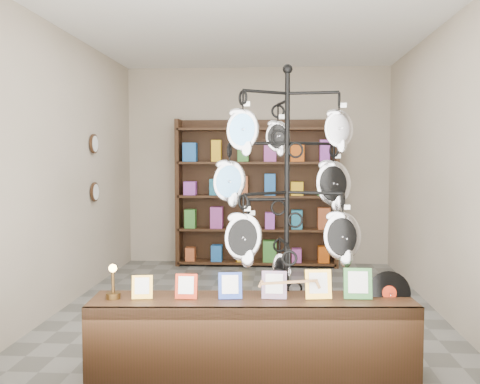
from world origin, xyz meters
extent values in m
plane|color=slate|center=(0.00, 0.00, 0.00)|extent=(5.00, 5.00, 0.00)
plane|color=#B9A895|center=(0.00, 2.50, 1.50)|extent=(4.00, 0.00, 4.00)
plane|color=#B9A895|center=(0.00, -2.50, 1.50)|extent=(4.00, 0.00, 4.00)
plane|color=#B9A895|center=(-2.00, 0.00, 1.50)|extent=(0.00, 5.00, 5.00)
plane|color=#B9A895|center=(2.00, 0.00, 1.50)|extent=(0.00, 5.00, 5.00)
plane|color=white|center=(0.00, 0.00, 3.00)|extent=(5.00, 5.00, 0.00)
cylinder|color=black|center=(0.38, -1.56, 0.02)|extent=(0.57, 0.57, 0.03)
cylinder|color=black|center=(0.38, -1.56, 1.14)|extent=(0.05, 0.05, 2.29)
sphere|color=black|center=(0.38, -1.56, 2.31)|extent=(0.08, 0.08, 0.08)
ellipsoid|color=silver|center=(0.33, -1.33, 0.72)|extent=(0.13, 0.06, 0.24)
cube|color=#A97346|center=(0.40, -1.89, 0.73)|extent=(0.42, 0.15, 0.04)
cube|color=black|center=(0.12, -1.82, 0.29)|extent=(2.42, 0.65, 0.59)
cube|color=gold|center=(-0.69, -1.88, 0.67)|extent=(0.16, 0.06, 0.17)
cube|color=red|center=(-0.36, -1.86, 0.68)|extent=(0.17, 0.07, 0.18)
cube|color=#263FA5|center=(-0.04, -1.83, 0.68)|extent=(0.18, 0.07, 0.19)
cube|color=#E54C33|center=(0.29, -1.81, 0.69)|extent=(0.19, 0.07, 0.21)
cube|color=gold|center=(0.61, -1.79, 0.69)|extent=(0.20, 0.08, 0.22)
cube|color=#337233|center=(0.90, -1.77, 0.70)|extent=(0.21, 0.08, 0.23)
cylinder|color=black|center=(1.15, -1.70, 0.62)|extent=(0.33, 0.10, 0.32)
cylinder|color=red|center=(1.15, -1.70, 0.62)|extent=(0.11, 0.04, 0.11)
cylinder|color=#483014|center=(-0.90, -1.89, 0.61)|extent=(0.11, 0.11, 0.04)
cylinder|color=#483014|center=(-0.90, -1.89, 0.71)|extent=(0.02, 0.02, 0.15)
sphere|color=#FFBF59|center=(-0.90, -1.89, 0.81)|extent=(0.06, 0.06, 0.06)
cube|color=black|center=(0.00, 2.44, 1.10)|extent=(2.40, 0.04, 2.20)
cube|color=black|center=(-1.18, 2.28, 1.10)|extent=(0.06, 0.36, 2.20)
cube|color=black|center=(1.18, 2.28, 1.10)|extent=(0.06, 0.36, 2.20)
cube|color=black|center=(0.00, 2.28, 0.05)|extent=(2.36, 0.36, 0.04)
cube|color=black|center=(0.00, 2.28, 0.55)|extent=(2.36, 0.36, 0.03)
cube|color=black|center=(0.00, 2.28, 1.05)|extent=(2.36, 0.36, 0.04)
cube|color=black|center=(0.00, 2.28, 1.55)|extent=(2.36, 0.36, 0.04)
cube|color=black|center=(0.00, 2.28, 2.05)|extent=(2.36, 0.36, 0.04)
cylinder|color=black|center=(-1.97, 0.80, 1.80)|extent=(0.03, 0.24, 0.24)
cylinder|color=black|center=(-1.97, 0.80, 1.20)|extent=(0.03, 0.24, 0.24)
camera|label=1|loc=(0.31, -5.72, 1.63)|focal=40.00mm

